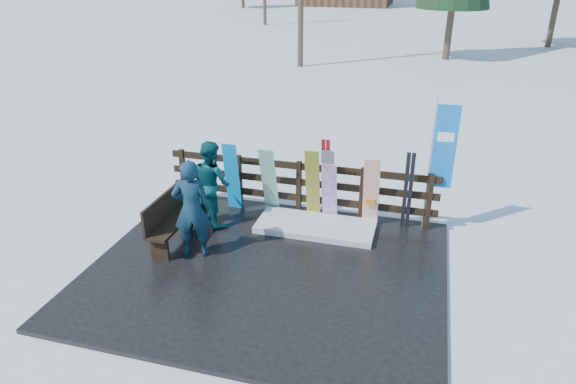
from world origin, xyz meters
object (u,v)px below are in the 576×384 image
(snowboard_2, at_px, (313,185))
(snowboard_5, at_px, (371,193))
(snowboard_1, at_px, (269,181))
(person_back, at_px, (212,183))
(person_front, at_px, (192,209))
(bench, at_px, (170,218))
(snowboard_0, at_px, (232,177))
(snowboard_3, at_px, (330,192))
(rental_flag, at_px, (441,152))
(snowboard_4, at_px, (328,186))

(snowboard_2, xyz_separation_m, snowboard_5, (1.16, -0.00, -0.03))
(snowboard_1, bearing_deg, person_back, -146.92)
(person_front, bearing_deg, bench, -42.38)
(snowboard_0, relative_size, snowboard_3, 1.12)
(snowboard_1, height_order, person_front, person_front)
(snowboard_0, height_order, snowboard_3, snowboard_0)
(snowboard_2, bearing_deg, person_front, -132.47)
(snowboard_2, relative_size, person_front, 0.87)
(snowboard_1, distance_m, snowboard_3, 1.25)
(person_front, xyz_separation_m, person_back, (-0.17, 1.24, -0.05))
(snowboard_2, bearing_deg, snowboard_3, -0.00)
(snowboard_1, xyz_separation_m, person_back, (-0.98, -0.64, 0.11))
(rental_flag, bearing_deg, person_back, -167.90)
(person_back, bearing_deg, snowboard_0, -72.40)
(snowboard_4, bearing_deg, snowboard_3, 0.00)
(snowboard_1, xyz_separation_m, person_front, (-0.82, -1.88, 0.16))
(snowboard_3, distance_m, snowboard_5, 0.82)
(snowboard_0, bearing_deg, snowboard_5, 0.00)
(snowboard_2, xyz_separation_m, person_back, (-1.89, -0.64, 0.09))
(snowboard_0, xyz_separation_m, person_front, (-0.01, -1.88, 0.16))
(snowboard_5, bearing_deg, snowboard_2, 180.00)
(snowboard_0, relative_size, snowboard_1, 0.97)
(snowboard_0, distance_m, snowboard_4, 2.02)
(snowboard_3, bearing_deg, rental_flag, 7.64)
(person_front, bearing_deg, snowboard_4, -154.70)
(bench, height_order, snowboard_4, snowboard_4)
(snowboard_0, distance_m, person_front, 1.89)
(rental_flag, distance_m, person_front, 4.66)
(snowboard_1, bearing_deg, rental_flag, 4.73)
(snowboard_1, distance_m, rental_flag, 3.38)
(snowboard_1, distance_m, person_front, 2.05)
(bench, distance_m, snowboard_2, 2.83)
(snowboard_0, bearing_deg, snowboard_2, 0.00)
(snowboard_0, relative_size, person_front, 0.83)
(bench, relative_size, snowboard_3, 1.11)
(snowboard_4, relative_size, person_back, 0.93)
(snowboard_0, bearing_deg, snowboard_4, 0.00)
(snowboard_2, xyz_separation_m, snowboard_4, (0.31, -0.00, 0.02))
(bench, height_order, snowboard_2, snowboard_2)
(snowboard_0, distance_m, snowboard_5, 2.87)
(snowboard_4, height_order, snowboard_5, snowboard_4)
(snowboard_0, bearing_deg, snowboard_3, 0.00)
(snowboard_3, bearing_deg, bench, -148.96)
(rental_flag, relative_size, person_back, 1.51)
(rental_flag, height_order, person_front, rental_flag)
(snowboard_5, height_order, rental_flag, rental_flag)
(bench, xyz_separation_m, rental_flag, (4.67, 1.87, 1.09))
(snowboard_3, xyz_separation_m, person_front, (-2.07, -1.88, 0.25))
(snowboard_1, relative_size, snowboard_2, 0.99)
(snowboard_3, distance_m, snowboard_4, 0.13)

